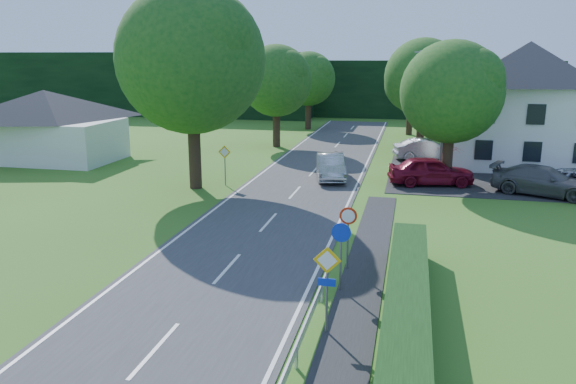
% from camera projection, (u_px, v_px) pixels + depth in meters
% --- Properties ---
extents(road, '(7.00, 80.00, 0.04)m').
position_uv_depth(road, '(278.00, 211.00, 28.23)').
color(road, '#353538').
rests_on(road, ground).
extents(parking_pad, '(14.00, 16.00, 0.04)m').
position_uv_depth(parking_pad, '(495.00, 171.00, 38.00)').
color(parking_pad, black).
rests_on(parking_pad, ground).
extents(line_edge_left, '(0.12, 80.00, 0.01)m').
position_uv_depth(line_edge_left, '(217.00, 207.00, 28.91)').
color(line_edge_left, white).
rests_on(line_edge_left, road).
extents(line_edge_right, '(0.12, 80.00, 0.01)m').
position_uv_depth(line_edge_right, '(343.00, 215.00, 27.53)').
color(line_edge_right, white).
rests_on(line_edge_right, road).
extents(line_centre, '(0.12, 80.00, 0.01)m').
position_uv_depth(line_centre, '(278.00, 211.00, 28.22)').
color(line_centre, white).
rests_on(line_centre, road).
extents(tree_main, '(9.40, 9.40, 11.64)m').
position_uv_depth(tree_main, '(192.00, 88.00, 31.91)').
color(tree_main, '#164A17').
rests_on(tree_main, ground).
extents(tree_left_far, '(7.00, 7.00, 8.58)m').
position_uv_depth(tree_left_far, '(276.00, 96.00, 47.23)').
color(tree_left_far, '#164A17').
rests_on(tree_left_far, ground).
extents(tree_right_far, '(7.40, 7.40, 9.09)m').
position_uv_depth(tree_right_far, '(422.00, 94.00, 46.51)').
color(tree_right_far, '#164A17').
rests_on(tree_right_far, ground).
extents(tree_left_back, '(6.60, 6.60, 8.07)m').
position_uv_depth(tree_left_back, '(308.00, 91.00, 58.55)').
color(tree_left_back, '#164A17').
rests_on(tree_left_back, ground).
extents(tree_right_back, '(6.20, 6.20, 7.56)m').
position_uv_depth(tree_right_back, '(411.00, 96.00, 54.49)').
color(tree_right_back, '#164A17').
rests_on(tree_right_back, ground).
extents(tree_right_mid, '(7.00, 7.00, 8.58)m').
position_uv_depth(tree_right_mid, '(450.00, 114.00, 32.99)').
color(tree_right_mid, '#164A17').
rests_on(tree_right_mid, ground).
extents(treeline_left, '(44.00, 6.00, 8.00)m').
position_uv_depth(treeline_left, '(145.00, 84.00, 73.04)').
color(treeline_left, black).
rests_on(treeline_left, ground).
extents(treeline_right, '(30.00, 5.00, 7.00)m').
position_uv_depth(treeline_right, '(429.00, 90.00, 69.29)').
color(treeline_right, black).
rests_on(treeline_right, ground).
extents(bungalow_left, '(11.00, 6.50, 5.20)m').
position_uv_depth(bungalow_left, '(47.00, 124.00, 41.31)').
color(bungalow_left, silver).
rests_on(bungalow_left, ground).
extents(house_white, '(10.60, 8.40, 8.60)m').
position_uv_depth(house_white, '(525.00, 103.00, 39.37)').
color(house_white, white).
rests_on(house_white, ground).
extents(streetlight, '(2.03, 0.18, 8.00)m').
position_uv_depth(streetlight, '(441.00, 108.00, 34.93)').
color(streetlight, slate).
rests_on(streetlight, ground).
extents(sign_priority_right, '(0.78, 0.09, 2.59)m').
position_uv_depth(sign_priority_right, '(327.00, 274.00, 15.50)').
color(sign_priority_right, slate).
rests_on(sign_priority_right, ground).
extents(sign_roundabout, '(0.64, 0.08, 2.37)m').
position_uv_depth(sign_roundabout, '(341.00, 243.00, 18.37)').
color(sign_roundabout, slate).
rests_on(sign_roundabout, ground).
extents(sign_speed_limit, '(0.64, 0.11, 2.37)m').
position_uv_depth(sign_speed_limit, '(348.00, 223.00, 20.24)').
color(sign_speed_limit, slate).
rests_on(sign_speed_limit, ground).
extents(sign_priority_left, '(0.78, 0.09, 2.44)m').
position_uv_depth(sign_priority_left, '(225.00, 157.00, 33.50)').
color(sign_priority_left, slate).
rests_on(sign_priority_left, ground).
extents(moving_car, '(2.61, 4.98, 1.56)m').
position_uv_depth(moving_car, '(331.00, 167.00, 35.32)').
color(moving_car, '#A8A9AD').
rests_on(moving_car, road).
extents(motorcycle, '(0.85, 1.88, 0.96)m').
position_uv_depth(motorcycle, '(341.00, 157.00, 40.50)').
color(motorcycle, black).
rests_on(motorcycle, road).
extents(parked_car_red, '(5.34, 2.95, 1.72)m').
position_uv_depth(parked_car_red, '(431.00, 171.00, 33.73)').
color(parked_car_red, maroon).
rests_on(parked_car_red, parking_pad).
extents(parked_car_silver_a, '(5.01, 2.72, 1.57)m').
position_uv_depth(parked_car_silver_a, '(426.00, 150.00, 41.73)').
color(parked_car_silver_a, '#A1A0A5').
rests_on(parked_car_silver_a, parking_pad).
extents(parked_car_grey, '(6.00, 4.19, 1.61)m').
position_uv_depth(parked_car_grey, '(543.00, 181.00, 31.29)').
color(parked_car_grey, '#4C4D51').
rests_on(parked_car_grey, parking_pad).
extents(parasol, '(2.60, 2.62, 1.81)m').
position_uv_depth(parasol, '(448.00, 159.00, 37.25)').
color(parasol, red).
rests_on(parasol, parking_pad).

